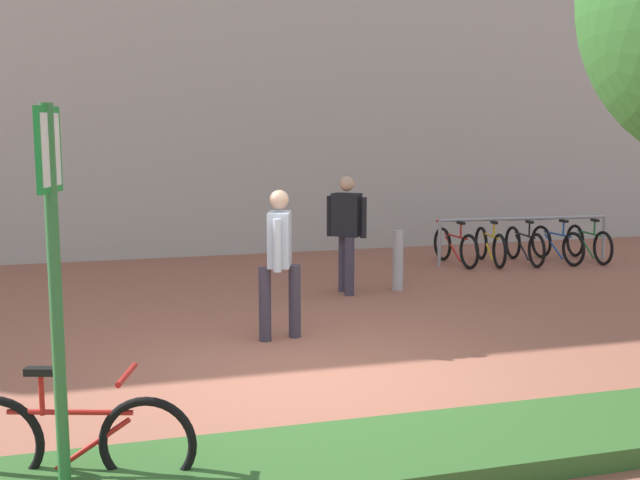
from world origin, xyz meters
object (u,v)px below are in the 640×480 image
parking_sign_post (53,251)px  bike_rack_cluster (523,244)px  bollard_steel (398,260)px  person_suited_dark (346,227)px  person_shirt_blue (280,255)px  bike_at_sign (72,441)px

parking_sign_post → bike_rack_cluster: size_ratio=0.80×
bike_rack_cluster → bollard_steel: (-3.03, -1.58, 0.10)m
bollard_steel → person_suited_dark: size_ratio=0.52×
bollard_steel → person_shirt_blue: person_shirt_blue is taller
bike_at_sign → person_suited_dark: bearing=56.0°
person_shirt_blue → person_suited_dark: (1.49, 2.14, 0.00)m
bike_at_sign → person_shirt_blue: 4.01m
bike_at_sign → bike_rack_cluster: bike_at_sign is taller
bike_rack_cluster → person_shirt_blue: size_ratio=1.86×
person_shirt_blue → bollard_steel: bearing=43.1°
person_suited_dark → person_shirt_blue: bearing=-124.8°
bollard_steel → bike_rack_cluster: bearing=27.5°
parking_sign_post → person_shirt_blue: (2.23, 3.52, -0.69)m
parking_sign_post → person_suited_dark: parking_sign_post is taller
bollard_steel → person_shirt_blue: bearing=-136.9°
parking_sign_post → bollard_steel: 7.36m
bike_rack_cluster → parking_sign_post: bearing=-136.2°
parking_sign_post → person_shirt_blue: bearing=57.6°
bike_rack_cluster → bollard_steel: 3.42m
person_shirt_blue → person_suited_dark: same height
bike_at_sign → person_suited_dark: (3.68, 5.44, 0.63)m
bike_at_sign → person_shirt_blue: size_ratio=0.94×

